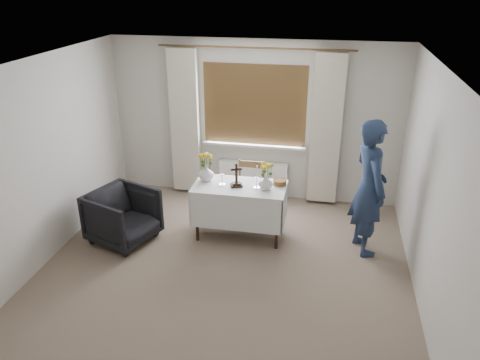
% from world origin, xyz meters
% --- Properties ---
extents(ground, '(5.00, 5.00, 0.00)m').
position_xyz_m(ground, '(0.00, 0.00, 0.00)').
color(ground, '#7C6B56').
rests_on(ground, ground).
extents(altar_table, '(1.24, 0.64, 0.76)m').
position_xyz_m(altar_table, '(0.03, 1.16, 0.38)').
color(altar_table, white).
rests_on(altar_table, ground).
extents(wooden_chair, '(0.41, 0.41, 0.88)m').
position_xyz_m(wooden_chair, '(0.07, 1.62, 0.44)').
color(wooden_chair, brown).
rests_on(wooden_chair, ground).
extents(armchair, '(1.02, 1.01, 0.73)m').
position_xyz_m(armchair, '(-1.49, 0.73, 0.36)').
color(armchair, black).
rests_on(armchair, ground).
extents(person, '(0.63, 0.76, 1.79)m').
position_xyz_m(person, '(1.69, 1.13, 0.89)').
color(person, '#21304F').
rests_on(person, ground).
extents(radiator, '(1.10, 0.10, 0.60)m').
position_xyz_m(radiator, '(0.00, 2.42, 0.30)').
color(radiator, white).
rests_on(radiator, ground).
extents(wooden_cross, '(0.18, 0.16, 0.33)m').
position_xyz_m(wooden_cross, '(-0.01, 1.13, 0.93)').
color(wooden_cross, black).
rests_on(wooden_cross, altar_table).
extents(candlestick_left, '(0.10, 0.10, 0.32)m').
position_xyz_m(candlestick_left, '(-0.21, 1.14, 0.92)').
color(candlestick_left, silver).
rests_on(candlestick_left, altar_table).
extents(candlestick_right, '(0.11, 0.11, 0.32)m').
position_xyz_m(candlestick_right, '(0.26, 1.13, 0.92)').
color(candlestick_right, silver).
rests_on(candlestick_right, altar_table).
extents(flower_vase_left, '(0.26, 0.26, 0.22)m').
position_xyz_m(flower_vase_left, '(-0.46, 1.24, 0.87)').
color(flower_vase_left, silver).
rests_on(flower_vase_left, altar_table).
extents(flower_vase_right, '(0.20, 0.20, 0.19)m').
position_xyz_m(flower_vase_right, '(0.38, 1.12, 0.86)').
color(flower_vase_right, silver).
rests_on(flower_vase_right, altar_table).
extents(wicker_basket, '(0.19, 0.19, 0.07)m').
position_xyz_m(wicker_basket, '(0.55, 1.30, 0.80)').
color(wicker_basket, brown).
rests_on(wicker_basket, altar_table).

